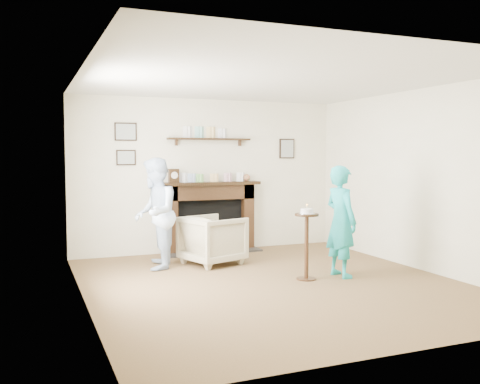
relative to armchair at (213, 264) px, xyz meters
name	(u,v)px	position (x,y,z in m)	size (l,w,h in m)	color
ground	(273,284)	(0.30, -1.41, 0.00)	(5.00, 5.00, 0.00)	brown
room_shell	(251,153)	(0.30, -0.72, 1.62)	(4.54, 5.02, 2.52)	beige
armchair	(213,264)	(0.00, 0.00, 0.00)	(0.76, 0.78, 0.71)	tan
man	(156,269)	(-0.85, 0.00, 0.00)	(0.76, 0.59, 1.56)	silver
woman	(340,276)	(1.29, -1.38, 0.00)	(0.53, 0.35, 1.46)	teal
pedestal_table	(307,233)	(0.79, -1.37, 0.60)	(0.30, 0.30, 0.97)	black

